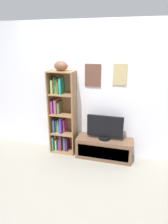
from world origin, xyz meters
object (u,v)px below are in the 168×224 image
football (61,66)px  bookshelf (61,116)px  television (105,128)px  tv_stand (104,148)px

football → bookshelf: bearing=145.8°
bookshelf → television: (0.85, -0.07, -0.11)m
bookshelf → television: 0.86m
bookshelf → football: bearing=-34.2°
tv_stand → television: (0.00, 0.00, 0.41)m
bookshelf → football: 0.94m
tv_stand → television: bearing=90.0°
bookshelf → tv_stand: bearing=-4.5°
bookshelf → football: size_ratio=6.26×
television → football: bearing=177.6°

